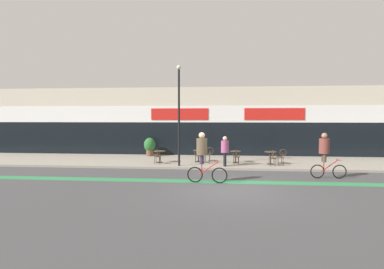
{
  "coord_description": "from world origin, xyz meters",
  "views": [
    {
      "loc": [
        -0.43,
        -11.74,
        2.86
      ],
      "look_at": [
        -2.09,
        5.84,
        1.86
      ],
      "focal_mm": 28.0,
      "sensor_mm": 36.0,
      "label": 1
    }
  ],
  "objects_px": {
    "bistro_table_3": "(271,155)",
    "cyclist_1": "(203,153)",
    "bistro_table_2": "(236,154)",
    "cafe_chair_1_near": "(198,155)",
    "cafe_chair_3_side": "(281,156)",
    "cafe_chair_0_near": "(157,155)",
    "pedestrian_near_end": "(225,148)",
    "bistro_table_0": "(160,154)",
    "bistro_table_1": "(199,153)",
    "cafe_chair_3_near": "(272,157)",
    "cyclist_0": "(325,151)",
    "planter_pot": "(150,146)",
    "cafe_chair_1_side": "(209,153)",
    "cafe_chair_2_near": "(236,156)",
    "lamp_post": "(179,109)"
  },
  "relations": [
    {
      "from": "bistro_table_3",
      "to": "cyclist_1",
      "type": "bearing_deg",
      "value": -127.39
    },
    {
      "from": "bistro_table_2",
      "to": "cafe_chair_1_near",
      "type": "xyz_separation_m",
      "value": [
        -2.28,
        -0.34,
        0.0
      ]
    },
    {
      "from": "cafe_chair_1_near",
      "to": "cafe_chair_3_side",
      "type": "height_order",
      "value": "same"
    },
    {
      "from": "cafe_chair_0_near",
      "to": "cafe_chair_1_near",
      "type": "bearing_deg",
      "value": -72.49
    },
    {
      "from": "pedestrian_near_end",
      "to": "bistro_table_3",
      "type": "bearing_deg",
      "value": 13.23
    },
    {
      "from": "bistro_table_0",
      "to": "cafe_chair_1_near",
      "type": "distance_m",
      "value": 2.35
    },
    {
      "from": "bistro_table_1",
      "to": "pedestrian_near_end",
      "type": "relative_size",
      "value": 0.42
    },
    {
      "from": "cafe_chair_3_near",
      "to": "cyclist_0",
      "type": "distance_m",
      "value": 3.42
    },
    {
      "from": "cyclist_0",
      "to": "bistro_table_2",
      "type": "bearing_deg",
      "value": 134.88
    },
    {
      "from": "bistro_table_1",
      "to": "cafe_chair_3_near",
      "type": "distance_m",
      "value": 4.49
    },
    {
      "from": "planter_pot",
      "to": "pedestrian_near_end",
      "type": "bearing_deg",
      "value": -37.75
    },
    {
      "from": "cafe_chair_1_side",
      "to": "pedestrian_near_end",
      "type": "height_order",
      "value": "pedestrian_near_end"
    },
    {
      "from": "cafe_chair_1_side",
      "to": "cafe_chair_2_near",
      "type": "bearing_deg",
      "value": 153.77
    },
    {
      "from": "cafe_chair_1_near",
      "to": "lamp_post",
      "type": "distance_m",
      "value": 3.11
    },
    {
      "from": "cafe_chair_1_side",
      "to": "cafe_chair_3_near",
      "type": "distance_m",
      "value": 3.89
    },
    {
      "from": "cafe_chair_3_side",
      "to": "lamp_post",
      "type": "relative_size",
      "value": 0.16
    },
    {
      "from": "bistro_table_3",
      "to": "cafe_chair_3_near",
      "type": "relative_size",
      "value": 0.83
    },
    {
      "from": "bistro_table_3",
      "to": "lamp_post",
      "type": "distance_m",
      "value": 6.04
    },
    {
      "from": "bistro_table_0",
      "to": "bistro_table_1",
      "type": "xyz_separation_m",
      "value": [
        2.35,
        0.59,
        -0.0
      ]
    },
    {
      "from": "cafe_chair_3_near",
      "to": "pedestrian_near_end",
      "type": "xyz_separation_m",
      "value": [
        -2.69,
        -0.33,
        0.49
      ]
    },
    {
      "from": "lamp_post",
      "to": "cafe_chair_2_near",
      "type": "bearing_deg",
      "value": 13.97
    },
    {
      "from": "bistro_table_3",
      "to": "cyclist_1",
      "type": "relative_size",
      "value": 0.34
    },
    {
      "from": "bistro_table_2",
      "to": "lamp_post",
      "type": "height_order",
      "value": "lamp_post"
    },
    {
      "from": "bistro_table_2",
      "to": "cafe_chair_1_side",
      "type": "xyz_separation_m",
      "value": [
        -1.66,
        0.28,
        0.0
      ]
    },
    {
      "from": "cafe_chair_2_near",
      "to": "cafe_chair_3_near",
      "type": "relative_size",
      "value": 1.0
    },
    {
      "from": "cafe_chair_3_near",
      "to": "cyclist_1",
      "type": "distance_m",
      "value": 5.66
    },
    {
      "from": "bistro_table_2",
      "to": "cafe_chair_1_near",
      "type": "height_order",
      "value": "cafe_chair_1_near"
    },
    {
      "from": "bistro_table_3",
      "to": "cafe_chair_3_near",
      "type": "xyz_separation_m",
      "value": [
        0.0,
        -0.63,
        -0.02
      ]
    },
    {
      "from": "bistro_table_2",
      "to": "cafe_chair_0_near",
      "type": "bearing_deg",
      "value": -168.63
    },
    {
      "from": "cafe_chair_0_near",
      "to": "cafe_chair_1_side",
      "type": "relative_size",
      "value": 1.0
    },
    {
      "from": "bistro_table_2",
      "to": "bistro_table_3",
      "type": "bearing_deg",
      "value": -10.25
    },
    {
      "from": "bistro_table_1",
      "to": "cafe_chair_0_near",
      "type": "height_order",
      "value": "cafe_chair_0_near"
    },
    {
      "from": "bistro_table_0",
      "to": "cafe_chair_0_near",
      "type": "bearing_deg",
      "value": -90.41
    },
    {
      "from": "cafe_chair_3_side",
      "to": "pedestrian_near_end",
      "type": "bearing_deg",
      "value": 10.36
    },
    {
      "from": "bistro_table_0",
      "to": "cyclist_1",
      "type": "bearing_deg",
      "value": -59.06
    },
    {
      "from": "cafe_chair_2_near",
      "to": "planter_pot",
      "type": "xyz_separation_m",
      "value": [
        -5.98,
        3.41,
        0.2
      ]
    },
    {
      "from": "cafe_chair_0_near",
      "to": "lamp_post",
      "type": "relative_size",
      "value": 0.16
    },
    {
      "from": "cafe_chair_0_near",
      "to": "cyclist_0",
      "type": "distance_m",
      "value": 9.06
    },
    {
      "from": "cafe_chair_1_side",
      "to": "cafe_chair_2_near",
      "type": "relative_size",
      "value": 1.0
    },
    {
      "from": "planter_pot",
      "to": "lamp_post",
      "type": "bearing_deg",
      "value": -57.34
    },
    {
      "from": "cafe_chair_0_near",
      "to": "cafe_chair_3_side",
      "type": "relative_size",
      "value": 1.0
    },
    {
      "from": "cafe_chair_0_near",
      "to": "cafe_chair_1_side",
      "type": "xyz_separation_m",
      "value": [
        2.98,
        1.21,
        0.0
      ]
    },
    {
      "from": "cafe_chair_0_near",
      "to": "pedestrian_near_end",
      "type": "bearing_deg",
      "value": -92.23
    },
    {
      "from": "cyclist_0",
      "to": "lamp_post",
      "type": "bearing_deg",
      "value": 160.56
    },
    {
      "from": "bistro_table_2",
      "to": "lamp_post",
      "type": "distance_m",
      "value": 4.5
    },
    {
      "from": "cafe_chair_2_near",
      "to": "cyclist_1",
      "type": "distance_m",
      "value": 4.93
    },
    {
      "from": "pedestrian_near_end",
      "to": "cafe_chair_3_near",
      "type": "bearing_deg",
      "value": 0.66
    },
    {
      "from": "lamp_post",
      "to": "cyclist_0",
      "type": "xyz_separation_m",
      "value": [
        7.23,
        -2.29,
        -2.08
      ]
    },
    {
      "from": "bistro_table_3",
      "to": "lamp_post",
      "type": "bearing_deg",
      "value": -168.51
    },
    {
      "from": "bistro_table_3",
      "to": "cafe_chair_1_side",
      "type": "height_order",
      "value": "cafe_chair_1_side"
    }
  ]
}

